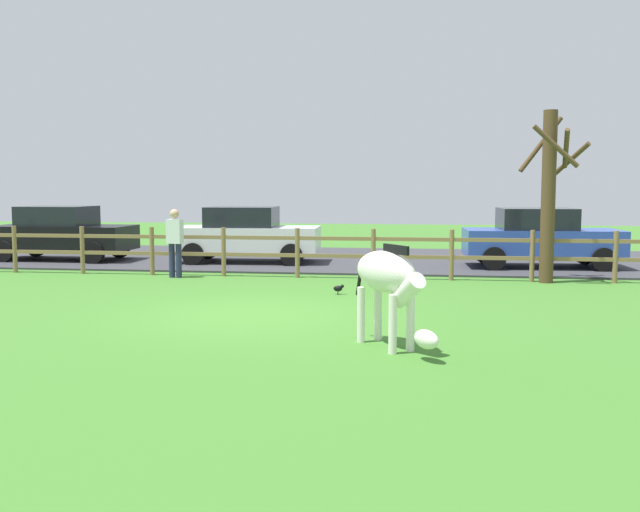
# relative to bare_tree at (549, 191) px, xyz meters

# --- Properties ---
(ground_plane) EXTENTS (60.00, 60.00, 0.00)m
(ground_plane) POSITION_rel_bare_tree_xyz_m (-5.69, -4.90, -2.09)
(ground_plane) COLOR #3D7528
(parking_asphalt) EXTENTS (28.00, 7.40, 0.05)m
(parking_asphalt) POSITION_rel_bare_tree_xyz_m (-5.69, 4.40, -2.06)
(parking_asphalt) COLOR #38383D
(parking_asphalt) RESTS_ON ground_plane
(paddock_fence) EXTENTS (21.93, 0.11, 1.19)m
(paddock_fence) POSITION_rel_bare_tree_xyz_m (-5.77, 0.10, -1.41)
(paddock_fence) COLOR olive
(paddock_fence) RESTS_ON ground_plane
(bare_tree) EXTENTS (1.54, 1.48, 3.87)m
(bare_tree) POSITION_rel_bare_tree_xyz_m (0.00, 0.00, 0.00)
(bare_tree) COLOR #513A23
(bare_tree) RESTS_ON ground_plane
(zebra) EXTENTS (1.32, 1.65, 1.41)m
(zebra) POSITION_rel_bare_tree_xyz_m (-3.25, -7.21, -1.16)
(zebra) COLOR white
(zebra) RESTS_ON ground_plane
(crow_on_grass) EXTENTS (0.22, 0.10, 0.20)m
(crow_on_grass) POSITION_rel_bare_tree_xyz_m (-4.48, -2.48, -1.96)
(crow_on_grass) COLOR black
(crow_on_grass) RESTS_ON ground_plane
(parked_car_white) EXTENTS (4.08, 2.04, 1.56)m
(parked_car_white) POSITION_rel_bare_tree_xyz_m (-7.73, 2.94, -1.24)
(parked_car_white) COLOR white
(parked_car_white) RESTS_ON parking_asphalt
(parked_car_blue) EXTENTS (4.08, 2.05, 1.56)m
(parked_car_blue) POSITION_rel_bare_tree_xyz_m (0.26, 2.78, -1.24)
(parked_car_blue) COLOR #2D4CAD
(parked_car_blue) RESTS_ON parking_asphalt
(parked_car_black) EXTENTS (4.02, 1.92, 1.56)m
(parked_car_black) POSITION_rel_bare_tree_xyz_m (-13.20, 2.81, -1.24)
(parked_car_black) COLOR black
(parked_car_black) RESTS_ON parking_asphalt
(visitor_near_fence) EXTENTS (0.38, 0.26, 1.64)m
(visitor_near_fence) POSITION_rel_bare_tree_xyz_m (-8.67, -0.32, -1.18)
(visitor_near_fence) COLOR #232847
(visitor_near_fence) RESTS_ON ground_plane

